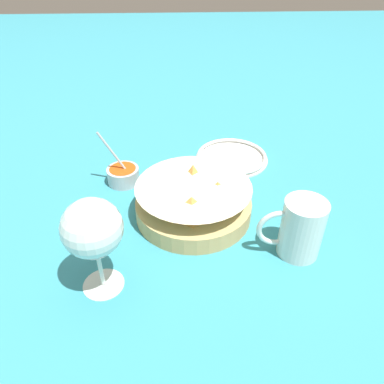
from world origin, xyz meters
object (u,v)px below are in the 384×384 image
(sauce_cup, at_px, (123,174))
(wine_glass, at_px, (92,231))
(food_basket, at_px, (192,202))
(side_plate, at_px, (232,157))
(beer_mug, at_px, (300,230))

(sauce_cup, relative_size, wine_glass, 0.76)
(food_basket, bearing_deg, sauce_cup, -39.64)
(sauce_cup, xyz_separation_m, side_plate, (-0.25, -0.09, -0.01))
(sauce_cup, distance_m, side_plate, 0.27)
(wine_glass, relative_size, beer_mug, 1.46)
(beer_mug, height_order, side_plate, beer_mug)
(food_basket, xyz_separation_m, beer_mug, (-0.18, 0.11, 0.02))
(wine_glass, height_order, side_plate, wine_glass)
(sauce_cup, relative_size, beer_mug, 1.10)
(side_plate, bearing_deg, beer_mug, 102.70)
(side_plate, bearing_deg, food_basket, 62.83)
(food_basket, distance_m, sauce_cup, 0.19)
(beer_mug, distance_m, side_plate, 0.33)
(sauce_cup, xyz_separation_m, beer_mug, (-0.33, 0.23, 0.03))
(wine_glass, relative_size, side_plate, 0.95)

